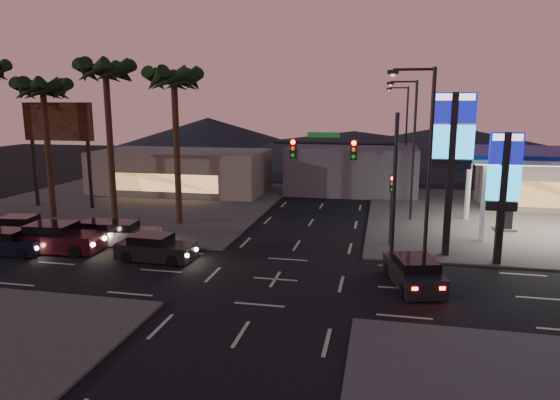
% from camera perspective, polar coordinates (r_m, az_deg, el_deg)
% --- Properties ---
extents(ground, '(140.00, 140.00, 0.00)m').
position_cam_1_polar(ground, '(24.57, -0.54, -9.05)').
color(ground, black).
rests_on(ground, ground).
extents(corner_lot_ne, '(24.00, 24.00, 0.12)m').
position_cam_1_polar(corner_lot_ne, '(40.97, 27.19, -2.02)').
color(corner_lot_ne, '#47443F').
rests_on(corner_lot_ne, ground).
extents(corner_lot_nw, '(24.00, 24.00, 0.12)m').
position_cam_1_polar(corner_lot_nw, '(44.66, -16.41, -0.26)').
color(corner_lot_nw, '#47443F').
rests_on(corner_lot_nw, ground).
extents(convenience_store, '(10.00, 6.00, 4.00)m').
position_cam_1_polar(convenience_store, '(45.92, 28.19, 1.64)').
color(convenience_store, '#726B5B').
rests_on(convenience_store, ground).
extents(pylon_sign_tall, '(2.20, 0.35, 9.00)m').
position_cam_1_polar(pylon_sign_tall, '(28.35, 19.10, 6.29)').
color(pylon_sign_tall, black).
rests_on(pylon_sign_tall, ground).
extents(pylon_sign_short, '(1.60, 0.35, 7.00)m').
position_cam_1_polar(pylon_sign_short, '(27.97, 24.21, 2.29)').
color(pylon_sign_short, black).
rests_on(pylon_sign_short, ground).
extents(traffic_signal_mast, '(6.10, 0.39, 8.00)m').
position_cam_1_polar(traffic_signal_mast, '(24.77, 8.97, 3.45)').
color(traffic_signal_mast, black).
rests_on(traffic_signal_mast, ground).
extents(pedestal_signal, '(0.32, 0.39, 4.30)m').
position_cam_1_polar(pedestal_signal, '(30.04, 12.66, 0.18)').
color(pedestal_signal, black).
rests_on(pedestal_signal, ground).
extents(streetlight_near, '(2.14, 0.25, 10.00)m').
position_cam_1_polar(streetlight_near, '(23.78, 16.23, 4.03)').
color(streetlight_near, black).
rests_on(streetlight_near, ground).
extents(streetlight_mid, '(2.14, 0.25, 10.00)m').
position_cam_1_polar(streetlight_mid, '(36.70, 14.75, 6.40)').
color(streetlight_mid, black).
rests_on(streetlight_mid, ground).
extents(streetlight_far, '(2.14, 0.25, 10.00)m').
position_cam_1_polar(streetlight_far, '(50.66, 14.00, 7.60)').
color(streetlight_far, black).
rests_on(streetlight_far, ground).
extents(palm_a, '(4.41, 4.41, 10.86)m').
position_cam_1_polar(palm_a, '(34.97, -11.99, 12.40)').
color(palm_a, black).
rests_on(palm_a, ground).
extents(palm_b, '(4.41, 4.41, 11.46)m').
position_cam_1_polar(palm_b, '(37.26, -19.27, 12.77)').
color(palm_b, black).
rests_on(palm_b, ground).
extents(palm_c, '(4.41, 4.41, 10.26)m').
position_cam_1_polar(palm_c, '(40.01, -25.43, 10.61)').
color(palm_c, black).
rests_on(palm_c, ground).
extents(billboard, '(6.00, 0.30, 8.50)m').
position_cam_1_polar(billboard, '(43.77, -23.97, 7.32)').
color(billboard, black).
rests_on(billboard, ground).
extents(building_far_west, '(16.00, 8.00, 4.00)m').
position_cam_1_polar(building_far_west, '(48.83, -11.16, 3.22)').
color(building_far_west, '#726B5B').
rests_on(building_far_west, ground).
extents(building_far_mid, '(12.00, 9.00, 4.40)m').
position_cam_1_polar(building_far_mid, '(49.03, 8.28, 3.58)').
color(building_far_mid, '#4C4C51').
rests_on(building_far_mid, ground).
extents(hill_left, '(40.00, 40.00, 6.00)m').
position_cam_1_polar(hill_left, '(87.98, -8.19, 7.34)').
color(hill_left, black).
rests_on(hill_left, ground).
extents(hill_right, '(50.00, 50.00, 5.00)m').
position_cam_1_polar(hill_right, '(83.37, 18.81, 6.33)').
color(hill_right, black).
rests_on(hill_right, ground).
extents(hill_center, '(60.00, 60.00, 4.00)m').
position_cam_1_polar(hill_center, '(82.95, 8.40, 6.43)').
color(hill_center, black).
rests_on(hill_center, ground).
extents(car_lane_a_front, '(4.39, 2.02, 1.40)m').
position_cam_1_polar(car_lane_a_front, '(28.14, -14.08, -5.37)').
color(car_lane_a_front, black).
rests_on(car_lane_a_front, ground).
extents(car_lane_a_mid, '(5.21, 2.45, 1.66)m').
position_cam_1_polar(car_lane_a_mid, '(31.53, -24.14, -4.03)').
color(car_lane_a_mid, black).
rests_on(car_lane_a_mid, ground).
extents(car_lane_a_rear, '(4.26, 1.93, 1.36)m').
position_cam_1_polar(car_lane_a_rear, '(32.37, -28.55, -4.30)').
color(car_lane_a_rear, black).
rests_on(car_lane_a_rear, ground).
extents(car_lane_b_front, '(4.40, 2.18, 1.39)m').
position_cam_1_polar(car_lane_b_front, '(31.72, -17.55, -3.72)').
color(car_lane_b_front, '#4E4D50').
rests_on(car_lane_b_front, ground).
extents(car_lane_b_mid, '(4.08, 1.77, 1.32)m').
position_cam_1_polar(car_lane_b_mid, '(32.63, -19.56, -3.50)').
color(car_lane_b_mid, black).
rests_on(car_lane_b_mid, ground).
extents(car_lane_b_rear, '(4.33, 2.15, 1.37)m').
position_cam_1_polar(car_lane_b_rear, '(35.85, -27.35, -2.80)').
color(car_lane_b_rear, black).
rests_on(car_lane_b_rear, ground).
extents(suv_station, '(2.82, 4.65, 1.45)m').
position_cam_1_polar(suv_station, '(24.29, 15.03, -7.99)').
color(suv_station, black).
rests_on(suv_station, ground).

